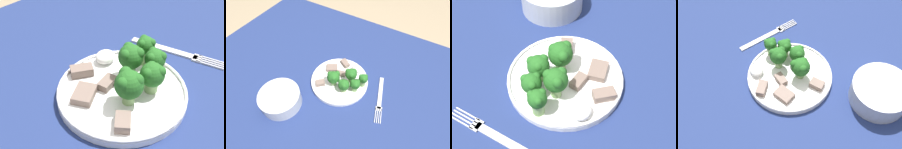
{
  "view_description": "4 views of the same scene",
  "coord_description": "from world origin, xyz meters",
  "views": [
    {
      "loc": [
        0.25,
        0.25,
        1.15
      ],
      "look_at": [
        -0.04,
        -0.05,
        0.79
      ],
      "focal_mm": 50.0,
      "sensor_mm": 36.0,
      "label": 1
    },
    {
      "loc": [
        -0.26,
        0.34,
        1.34
      ],
      "look_at": [
        -0.04,
        -0.03,
        0.79
      ],
      "focal_mm": 28.0,
      "sensor_mm": 36.0,
      "label": 2
    },
    {
      "loc": [
        -0.31,
        -0.32,
        1.25
      ],
      "look_at": [
        -0.06,
        -0.04,
        0.8
      ],
      "focal_mm": 50.0,
      "sensor_mm": 36.0,
      "label": 3
    },
    {
      "loc": [
        0.36,
        -0.16,
        1.35
      ],
      "look_at": [
        -0.03,
        -0.03,
        0.79
      ],
      "focal_mm": 42.0,
      "sensor_mm": 36.0,
      "label": 4
    }
  ],
  "objects": [
    {
      "name": "meat_slice_edge_slice",
      "position": [
        0.01,
        0.03,
        0.77
      ],
      "size": [
        0.04,
        0.04,
        0.02
      ],
      "color": "#756056",
      "rests_on": "dinner_plate"
    },
    {
      "name": "table",
      "position": [
        0.0,
        0.0,
        0.65
      ],
      "size": [
        1.21,
        0.96,
        0.75
      ],
      "color": "navy",
      "rests_on": "ground_plane"
    },
    {
      "name": "broccoli_floret_back_left",
      "position": [
        -0.12,
        -0.02,
        0.79
      ],
      "size": [
        0.04,
        0.04,
        0.06
      ],
      "color": "#7FA866",
      "rests_on": "dinner_plate"
    },
    {
      "name": "dinner_plate",
      "position": [
        -0.04,
        -0.03,
        0.76
      ],
      "size": [
        0.23,
        0.23,
        0.02
      ],
      "color": "white",
      "rests_on": "table"
    },
    {
      "name": "broccoli_floret_front_left",
      "position": [
        -0.03,
        -0.0,
        0.8
      ],
      "size": [
        0.05,
        0.05,
        0.07
      ],
      "color": "#7FA866",
      "rests_on": "dinner_plate"
    },
    {
      "name": "meat_slice_front_slice",
      "position": [
        -0.02,
        -0.11,
        0.77
      ],
      "size": [
        0.05,
        0.04,
        0.02
      ],
      "color": "#756056",
      "rests_on": "dinner_plate"
    },
    {
      "name": "broccoli_floret_center_back",
      "position": [
        -0.09,
        -0.05,
        0.8
      ],
      "size": [
        0.05,
        0.05,
        0.07
      ],
      "color": "#7FA866",
      "rests_on": "dinner_plate"
    },
    {
      "name": "meat_slice_rear_slice",
      "position": [
        -0.04,
        -0.06,
        0.77
      ],
      "size": [
        0.04,
        0.03,
        0.01
      ],
      "color": "#756056",
      "rests_on": "dinner_plate"
    },
    {
      "name": "cream_bowl",
      "position": [
        0.09,
        0.17,
        0.78
      ],
      "size": [
        0.15,
        0.15,
        0.06
      ],
      "color": "#B7BCC6",
      "rests_on": "table"
    },
    {
      "name": "broccoli_floret_near_rim_left",
      "position": [
        -0.08,
        0.01,
        0.8
      ],
      "size": [
        0.05,
        0.04,
        0.06
      ],
      "color": "#7FA866",
      "rests_on": "dinner_plate"
    },
    {
      "name": "fork",
      "position": [
        -0.22,
        -0.04,
        0.75
      ],
      "size": [
        0.08,
        0.2,
        0.0
      ],
      "color": "silver",
      "rests_on": "table"
    },
    {
      "name": "meat_slice_middle_slice",
      "position": [
        0.01,
        -0.06,
        0.77
      ],
      "size": [
        0.06,
        0.05,
        0.01
      ],
      "color": "#756056",
      "rests_on": "dinner_plate"
    },
    {
      "name": "broccoli_floret_center_left",
      "position": [
        -0.14,
        -0.05,
        0.8
      ],
      "size": [
        0.04,
        0.04,
        0.06
      ],
      "color": "#7FA866",
      "rests_on": "dinner_plate"
    },
    {
      "name": "sauce_dollop",
      "position": [
        -0.08,
        -0.11,
        0.77
      ],
      "size": [
        0.04,
        0.04,
        0.02
      ],
      "color": "white",
      "rests_on": "dinner_plate"
    }
  ]
}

